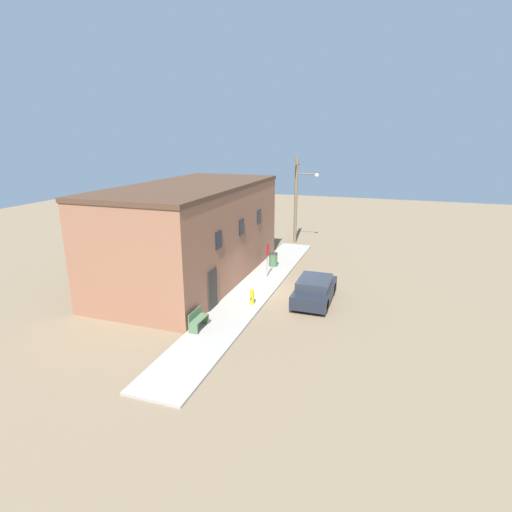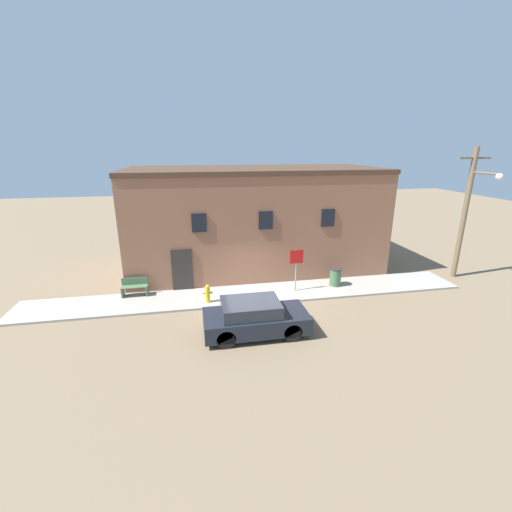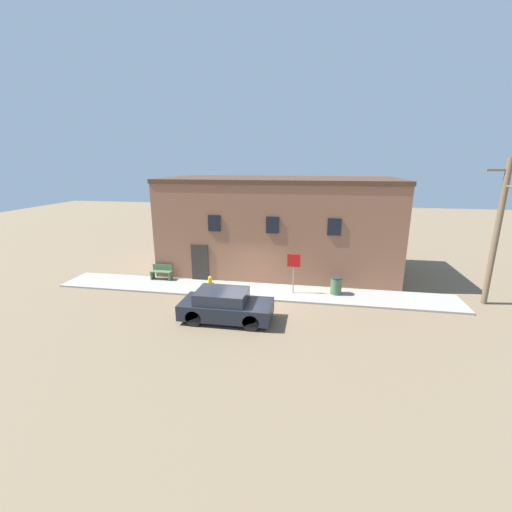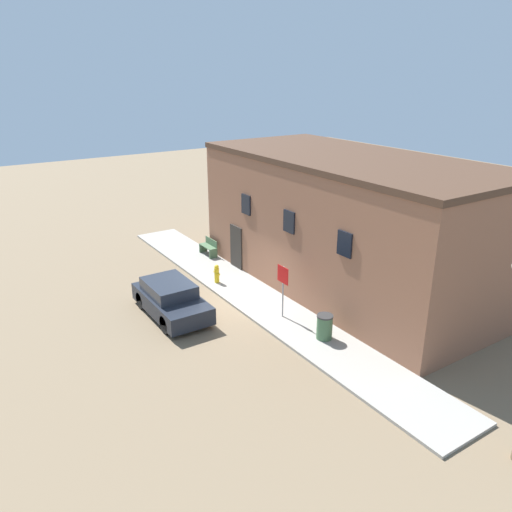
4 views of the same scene
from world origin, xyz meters
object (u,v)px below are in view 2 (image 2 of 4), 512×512
(bench, at_px, (135,287))
(trash_bin, at_px, (335,277))
(parked_car, at_px, (255,318))
(stop_sign, at_px, (296,262))
(utility_pole, at_px, (467,210))
(fire_hydrant, at_px, (208,293))

(bench, bearing_deg, trash_bin, -3.57)
(bench, bearing_deg, parked_car, -41.04)
(parked_car, bearing_deg, stop_sign, 52.10)
(trash_bin, bearing_deg, utility_pole, 0.87)
(fire_hydrant, relative_size, stop_sign, 0.40)
(utility_pole, bearing_deg, bench, 178.29)
(stop_sign, bearing_deg, fire_hydrant, -173.16)
(trash_bin, height_order, utility_pole, utility_pole)
(trash_bin, relative_size, parked_car, 0.23)
(parked_car, bearing_deg, utility_pole, 17.72)
(fire_hydrant, bearing_deg, bench, 157.48)
(fire_hydrant, bearing_deg, parked_car, -61.19)
(fire_hydrant, relative_size, utility_pole, 0.12)
(fire_hydrant, height_order, bench, bench)
(fire_hydrant, height_order, stop_sign, stop_sign)
(bench, height_order, trash_bin, trash_bin)
(fire_hydrant, xyz_separation_m, stop_sign, (4.34, 0.52, 1.05))
(fire_hydrant, xyz_separation_m, parked_car, (1.63, -2.96, 0.14))
(stop_sign, bearing_deg, utility_pole, 2.28)
(stop_sign, bearing_deg, bench, 173.48)
(bench, bearing_deg, stop_sign, -6.52)
(stop_sign, relative_size, bench, 1.75)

